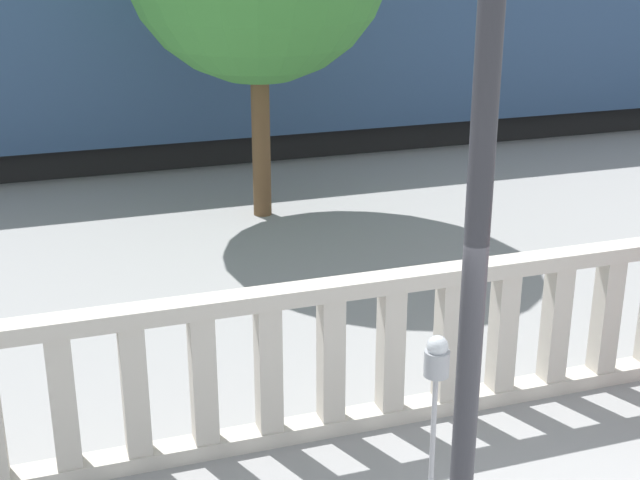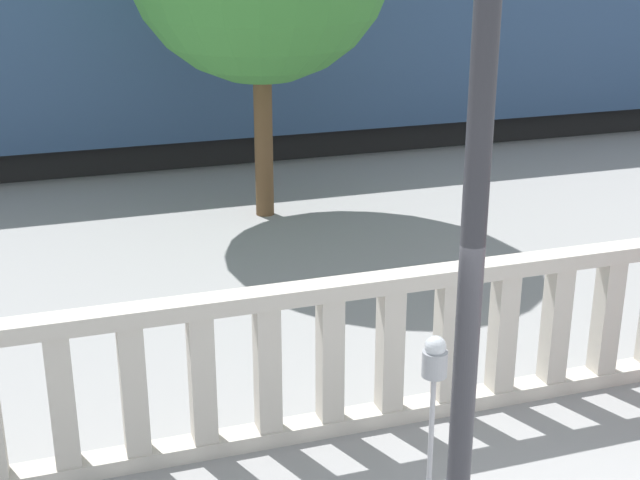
# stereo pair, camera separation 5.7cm
# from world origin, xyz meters

# --- Properties ---
(balustrade) EXTENTS (17.46, 0.24, 1.43)m
(balustrade) POSITION_xyz_m (0.00, 3.12, 0.71)
(balustrade) COLOR #BCB5A8
(balustrade) RESTS_ON ground
(lamppost) EXTENTS (0.38, 0.38, 5.26)m
(lamppost) POSITION_xyz_m (-0.99, 0.95, 3.01)
(lamppost) COLOR #2D2D33
(lamppost) RESTS_ON ground
(parking_meter) EXTENTS (0.19, 0.19, 1.47)m
(parking_meter) POSITION_xyz_m (-0.76, 1.83, 1.19)
(parking_meter) COLOR #99999E
(parking_meter) RESTS_ON ground
(train_near) EXTENTS (24.49, 2.88, 4.30)m
(train_near) POSITION_xyz_m (-0.51, 13.52, 1.94)
(train_near) COLOR black
(train_near) RESTS_ON ground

